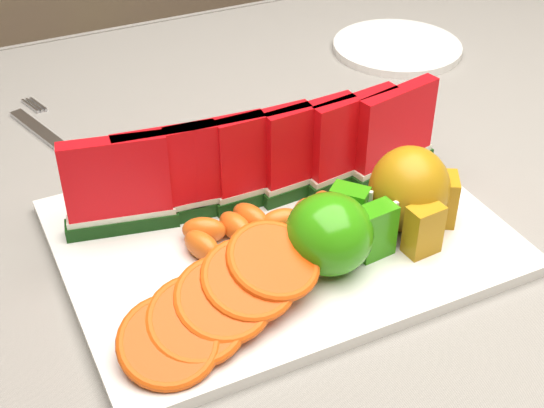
% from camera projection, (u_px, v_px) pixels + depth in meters
% --- Properties ---
extents(table, '(1.40, 0.90, 0.75)m').
position_uv_depth(table, '(339.00, 265.00, 0.85)').
color(table, '#4F3322').
rests_on(table, ground).
extents(tablecloth, '(1.53, 1.03, 0.20)m').
position_uv_depth(tablecloth, '(342.00, 221.00, 0.81)').
color(tablecloth, gray).
rests_on(tablecloth, table).
extents(platter, '(0.40, 0.30, 0.01)m').
position_uv_depth(platter, '(280.00, 235.00, 0.72)').
color(platter, silver).
rests_on(platter, tablecloth).
extents(apple_cluster, '(0.12, 0.10, 0.07)m').
position_uv_depth(apple_cluster, '(335.00, 232.00, 0.66)').
color(apple_cluster, '#1F831A').
rests_on(apple_cluster, platter).
extents(pear_cluster, '(0.10, 0.10, 0.08)m').
position_uv_depth(pear_cluster, '(412.00, 192.00, 0.70)').
color(pear_cluster, '#AA6111').
rests_on(pear_cluster, platter).
extents(side_plate, '(0.19, 0.19, 0.01)m').
position_uv_depth(side_plate, '(397.00, 47.00, 1.06)').
color(side_plate, silver).
rests_on(side_plate, tablecloth).
extents(fork, '(0.06, 0.19, 0.00)m').
position_uv_depth(fork, '(49.00, 135.00, 0.87)').
color(fork, silver).
rests_on(fork, tablecloth).
extents(watermelon_row, '(0.39, 0.07, 0.10)m').
position_uv_depth(watermelon_row, '(264.00, 160.00, 0.73)').
color(watermelon_row, '#10360C').
rests_on(watermelon_row, platter).
extents(orange_fan_front, '(0.20, 0.13, 0.05)m').
position_uv_depth(orange_fan_front, '(223.00, 299.00, 0.60)').
color(orange_fan_front, red).
rests_on(orange_fan_front, platter).
extents(orange_fan_back, '(0.22, 0.09, 0.04)m').
position_uv_depth(orange_fan_back, '(202.00, 160.00, 0.78)').
color(orange_fan_back, red).
rests_on(orange_fan_back, platter).
extents(tangerine_segments, '(0.19, 0.07, 0.03)m').
position_uv_depth(tangerine_segments, '(269.00, 220.00, 0.71)').
color(tangerine_segments, orange).
rests_on(tangerine_segments, platter).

